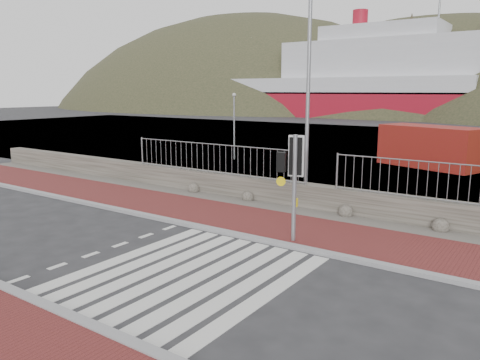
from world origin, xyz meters
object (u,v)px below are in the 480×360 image
Objects in this scene: ferry at (342,84)px; shipping_container at (431,147)px; streetlight at (311,81)px; traffic_signal_far at (293,165)px.

shipping_container is at bearing -62.08° from ferry.
streetlight is at bearing -68.38° from ferry.
streetlight reaches higher than shipping_container.
ferry is 54.57m from shipping_container.
streetlight is at bearing -78.12° from shipping_container.
streetlight is (23.72, -59.84, -0.74)m from ferry.
ferry reaches higher than streetlight.
traffic_signal_far is at bearing -68.40° from ferry.
shipping_container is (-0.06, 16.43, -1.09)m from traffic_signal_far.
traffic_signal_far is at bearing -54.17° from streetlight.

